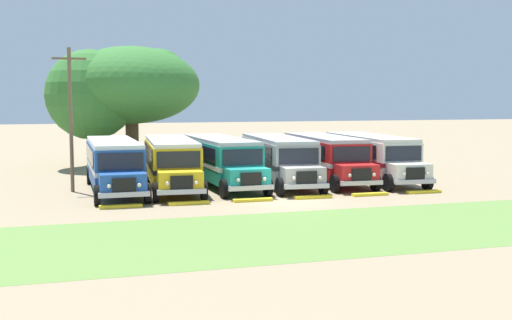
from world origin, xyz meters
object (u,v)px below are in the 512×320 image
parked_bus_slot_0 (114,163)px  parked_bus_slot_5 (371,155)px  parked_bus_slot_4 (325,156)px  parked_bus_slot_2 (221,159)px  broad_shade_tree (124,87)px  parked_bus_slot_3 (278,158)px  parked_bus_slot_1 (171,161)px  utility_pole (71,116)px

parked_bus_slot_0 → parked_bus_slot_5: 15.92m
parked_bus_slot_0 → parked_bus_slot_4: bearing=92.0°
parked_bus_slot_2 → parked_bus_slot_4: (6.70, 0.11, 0.00)m
broad_shade_tree → parked_bus_slot_4: bearing=-49.8°
parked_bus_slot_3 → parked_bus_slot_0: bearing=-84.9°
parked_bus_slot_4 → parked_bus_slot_5: bearing=85.3°
parked_bus_slot_1 → broad_shade_tree: 14.31m
parked_bus_slot_0 → parked_bus_slot_1: bearing=91.3°
parked_bus_slot_0 → broad_shade_tree: 14.46m
parked_bus_slot_1 → broad_shade_tree: size_ratio=0.95×
parked_bus_slot_2 → utility_pole: size_ratio=1.38×
parked_bus_slot_2 → parked_bus_slot_4: size_ratio=1.00×
broad_shade_tree → utility_pole: broad_shade_tree is taller
parked_bus_slot_5 → utility_pole: size_ratio=1.38×
parked_bus_slot_3 → utility_pole: (-11.96, 0.13, 2.62)m
parked_bus_slot_5 → parked_bus_slot_4: bearing=-95.1°
utility_pole → broad_shade_tree: bearing=73.0°
parked_bus_slot_3 → parked_bus_slot_4: same height
parked_bus_slot_5 → broad_shade_tree: size_ratio=0.94×
parked_bus_slot_5 → parked_bus_slot_1: bearing=-87.2°
parked_bus_slot_3 → parked_bus_slot_5: same height
parked_bus_slot_1 → parked_bus_slot_4: 9.72m
parked_bus_slot_3 → broad_shade_tree: size_ratio=0.95×
parked_bus_slot_4 → utility_pole: utility_pole is taller
parked_bus_slot_2 → parked_bus_slot_5: size_ratio=1.00×
parked_bus_slot_2 → parked_bus_slot_5: (9.69, -0.29, 0.00)m
parked_bus_slot_3 → utility_pole: utility_pole is taller
parked_bus_slot_2 → parked_bus_slot_3: 3.51m
broad_shade_tree → parked_bus_slot_1: bearing=-84.2°
parked_bus_slot_2 → parked_bus_slot_5: same height
parked_bus_slot_2 → parked_bus_slot_4: bearing=89.1°
parked_bus_slot_4 → parked_bus_slot_5: (2.98, -0.41, 0.00)m
parked_bus_slot_4 → parked_bus_slot_5: size_ratio=1.00×
parked_bus_slot_0 → utility_pole: utility_pole is taller
utility_pole → parked_bus_slot_0: bearing=-7.9°
utility_pole → parked_bus_slot_3: bearing=-0.6°
parked_bus_slot_5 → utility_pole: bearing=-87.9°
parked_bus_slot_4 → broad_shade_tree: size_ratio=0.95×
parked_bus_slot_0 → parked_bus_slot_1: size_ratio=0.99×
parked_bus_slot_4 → broad_shade_tree: broad_shade_tree is taller
parked_bus_slot_0 → utility_pole: 3.45m
parked_bus_slot_5 → broad_shade_tree: 19.99m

